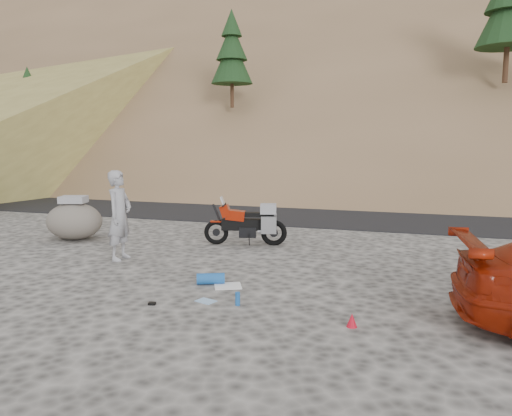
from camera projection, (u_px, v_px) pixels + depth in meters
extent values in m
plane|color=#3B3A37|center=(168.00, 267.00, 10.19)|extent=(140.00, 140.00, 0.00)
cube|color=black|center=(284.00, 210.00, 18.65)|extent=(120.00, 7.00, 0.05)
cube|color=brown|center=(386.00, 67.00, 36.71)|extent=(110.00, 51.90, 46.72)
cube|color=brown|center=(387.00, 63.00, 36.67)|extent=(110.00, 43.28, 36.46)
cube|color=brown|center=(401.00, 37.00, 54.72)|extent=(120.00, 40.00, 30.00)
cylinder|color=#341E12|center=(232.00, 93.00, 23.96)|extent=(0.17, 0.17, 1.40)
cone|color=black|center=(232.00, 60.00, 23.76)|extent=(2.00, 2.00, 2.25)
cone|color=black|center=(232.00, 41.00, 23.65)|extent=(1.50, 1.50, 1.76)
cone|color=black|center=(232.00, 22.00, 23.54)|extent=(1.00, 1.00, 1.26)
cylinder|color=#341E12|center=(506.00, 61.00, 20.99)|extent=(0.22, 0.22, 1.82)
cone|color=black|center=(509.00, 11.00, 20.73)|extent=(2.60, 2.60, 2.92)
cylinder|color=#341E12|center=(30.00, 125.00, 30.42)|extent=(0.15, 0.15, 1.26)
cone|color=black|center=(29.00, 102.00, 30.24)|extent=(1.80, 1.80, 2.03)
cone|color=black|center=(28.00, 89.00, 30.14)|extent=(1.35, 1.35, 1.58)
cone|color=black|center=(27.00, 76.00, 30.04)|extent=(0.90, 0.90, 1.13)
torus|color=black|center=(216.00, 232.00, 12.44)|extent=(0.62, 0.27, 0.61)
cylinder|color=black|center=(216.00, 232.00, 12.44)|extent=(0.19, 0.10, 0.19)
torus|color=black|center=(274.00, 233.00, 12.36)|extent=(0.66, 0.30, 0.65)
cylinder|color=black|center=(274.00, 233.00, 12.36)|extent=(0.22, 0.13, 0.20)
cylinder|color=black|center=(219.00, 219.00, 12.39)|extent=(0.35, 0.15, 0.75)
cylinder|color=black|center=(224.00, 205.00, 12.34)|extent=(0.19, 0.57, 0.04)
cube|color=black|center=(244.00, 225.00, 12.38)|extent=(1.13, 0.51, 0.28)
cube|color=black|center=(248.00, 232.00, 12.40)|extent=(0.48, 0.38, 0.26)
cube|color=maroon|center=(235.00, 215.00, 12.36)|extent=(0.54, 0.40, 0.29)
cube|color=maroon|center=(225.00, 211.00, 12.36)|extent=(0.35, 0.38, 0.33)
cube|color=silver|center=(223.00, 201.00, 12.33)|extent=(0.18, 0.30, 0.24)
cube|color=black|center=(253.00, 215.00, 12.33)|extent=(0.55, 0.33, 0.11)
cube|color=black|center=(268.00, 216.00, 12.32)|extent=(0.36, 0.25, 0.09)
cube|color=#AAAAAE|center=(269.00, 225.00, 12.10)|extent=(0.39, 0.21, 0.42)
cube|color=#AAAAAE|center=(269.00, 222.00, 12.58)|extent=(0.39, 0.21, 0.42)
cube|color=#97979C|center=(268.00, 209.00, 12.29)|extent=(0.46, 0.41, 0.24)
cube|color=maroon|center=(216.00, 221.00, 12.41)|extent=(0.30, 0.18, 0.04)
cylinder|color=black|center=(249.00, 239.00, 12.25)|extent=(0.07, 0.19, 0.34)
cylinder|color=#AAAAAE|center=(266.00, 231.00, 12.24)|extent=(0.43, 0.19, 0.12)
imported|color=#97979C|center=(121.00, 259.00, 10.91)|extent=(0.49, 0.73, 1.95)
ellipsoid|color=#605952|center=(74.00, 221.00, 13.07)|extent=(1.61, 1.41, 0.97)
cube|color=#97979C|center=(73.00, 199.00, 13.00)|extent=(0.77, 0.68, 0.18)
cube|color=white|center=(228.00, 286.00, 8.85)|extent=(0.61, 0.58, 0.02)
cylinder|color=#1B55A2|center=(211.00, 279.00, 8.98)|extent=(0.54, 0.39, 0.20)
cylinder|color=#1B55A2|center=(238.00, 299.00, 7.81)|extent=(0.08, 0.08, 0.21)
cone|color=red|center=(352.00, 320.00, 6.90)|extent=(0.15, 0.15, 0.19)
cube|color=black|center=(152.00, 304.00, 7.85)|extent=(0.13, 0.11, 0.04)
cube|color=#8FB4DD|center=(206.00, 301.00, 8.02)|extent=(0.36, 0.30, 0.01)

